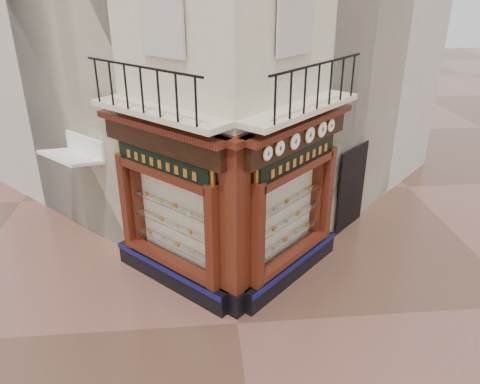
{
  "coord_description": "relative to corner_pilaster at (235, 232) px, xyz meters",
  "views": [
    {
      "loc": [
        -0.66,
        -7.79,
        6.67
      ],
      "look_at": [
        0.24,
        2.0,
        2.14
      ],
      "focal_mm": 35.0,
      "sensor_mm": 36.0,
      "label": 1
    }
  ],
  "objects": [
    {
      "name": "ground",
      "position": [
        0.0,
        -0.5,
        -1.95
      ],
      "size": [
        80.0,
        80.0,
        0.0
      ],
      "primitive_type": "plane",
      "color": "#503225",
      "rests_on": "ground"
    },
    {
      "name": "clock_b",
      "position": [
        0.9,
        0.3,
        1.67
      ],
      "size": [
        0.27,
        0.27,
        0.33
      ],
      "rotation": [
        0.0,
        0.0,
        0.79
      ],
      "color": "#AA8038",
      "rests_on": "ground"
    },
    {
      "name": "clock_e",
      "position": [
        2.04,
        1.44,
        1.67
      ],
      "size": [
        0.31,
        0.31,
        0.38
      ],
      "rotation": [
        0.0,
        0.0,
        0.79
      ],
      "color": "#AA8038",
      "rests_on": "ground"
    },
    {
      "name": "clock_a",
      "position": [
        0.62,
        0.02,
        1.67
      ],
      "size": [
        0.25,
        0.25,
        0.31
      ],
      "rotation": [
        0.0,
        0.0,
        0.79
      ],
      "color": "#AA8038",
      "rests_on": "ground"
    },
    {
      "name": "signboard_left",
      "position": [
        -1.46,
        1.01,
        1.15
      ],
      "size": [
        2.15,
        2.15,
        0.57
      ],
      "rotation": [
        0.0,
        0.0,
        2.36
      ],
      "color": "gold",
      "rests_on": "ground"
    },
    {
      "name": "clock_c",
      "position": [
        1.28,
        0.68,
        1.67
      ],
      "size": [
        0.3,
        0.3,
        0.37
      ],
      "rotation": [
        0.0,
        0.0,
        0.79
      ],
      "color": "#AA8038",
      "rests_on": "ground"
    },
    {
      "name": "neighbour_left",
      "position": [
        -2.47,
        8.13,
        3.55
      ],
      "size": [
        11.31,
        11.31,
        11.0
      ],
      "primitive_type": "cube",
      "rotation": [
        0.0,
        0.0,
        0.79
      ],
      "color": "beige",
      "rests_on": "ground"
    },
    {
      "name": "clock_d",
      "position": [
        1.68,
        1.08,
        1.67
      ],
      "size": [
        0.3,
        0.3,
        0.38
      ],
      "rotation": [
        0.0,
        0.0,
        0.79
      ],
      "color": "#AA8038",
      "rests_on": "ground"
    },
    {
      "name": "neighbour_right",
      "position": [
        2.47,
        8.13,
        3.55
      ],
      "size": [
        11.31,
        11.31,
        11.0
      ],
      "primitive_type": "cube",
      "rotation": [
        0.0,
        0.0,
        0.79
      ],
      "color": "beige",
      "rests_on": "ground"
    },
    {
      "name": "shopfront_left",
      "position": [
        -1.41,
        1.07,
        0.03
      ],
      "size": [
        2.86,
        2.86,
        3.98
      ],
      "rotation": [
        0.0,
        0.0,
        2.36
      ],
      "color": "black",
      "rests_on": "ground"
    },
    {
      "name": "shopfront_right",
      "position": [
        1.41,
        1.07,
        0.03
      ],
      "size": [
        2.86,
        2.86,
        3.98
      ],
      "rotation": [
        0.0,
        0.0,
        0.79
      ],
      "color": "black",
      "rests_on": "ground"
    },
    {
      "name": "main_building",
      "position": [
        0.0,
        5.66,
        4.05
      ],
      "size": [
        11.31,
        11.31,
        12.0
      ],
      "primitive_type": "cube",
      "rotation": [
        0.0,
        0.0,
        0.79
      ],
      "color": "beige",
      "rests_on": "ground"
    },
    {
      "name": "awning",
      "position": [
        -3.94,
        3.23,
        -1.95
      ],
      "size": [
        1.8,
        1.8,
        0.26
      ],
      "primitive_type": null,
      "rotation": [
        0.19,
        0.0,
        2.36
      ],
      "color": "white",
      "rests_on": "ground"
    },
    {
      "name": "signboard_right",
      "position": [
        1.46,
        1.01,
        1.15
      ],
      "size": [
        2.17,
        2.17,
        0.58
      ],
      "rotation": [
        0.0,
        0.0,
        0.79
      ],
      "color": "gold",
      "rests_on": "ground"
    },
    {
      "name": "corner_pilaster",
      "position": [
        0.0,
        0.0,
        0.0
      ],
      "size": [
        0.85,
        0.85,
        3.98
      ],
      "rotation": [
        0.0,
        0.0,
        0.79
      ],
      "color": "black",
      "rests_on": "ground"
    },
    {
      "name": "balcony",
      "position": [
        0.0,
        0.99,
        2.27
      ],
      "size": [
        5.94,
        2.97,
        1.03
      ],
      "color": "beige",
      "rests_on": "ground"
    },
    {
      "name": "clock_f",
      "position": [
        2.31,
        1.71,
        1.67
      ],
      "size": [
        0.25,
        0.25,
        0.31
      ],
      "rotation": [
        0.0,
        0.0,
        0.79
      ],
      "color": "#AA8038",
      "rests_on": "ground"
    }
  ]
}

